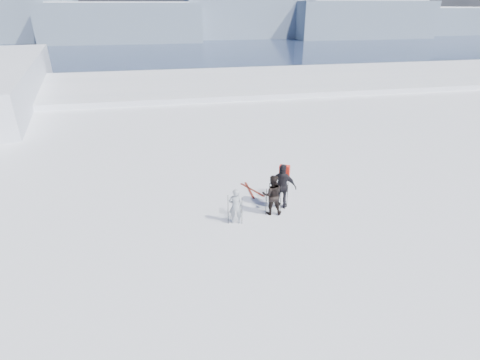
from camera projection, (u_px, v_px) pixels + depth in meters
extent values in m
plane|color=white|center=(191.00, 145.00, 73.90)|extent=(220.00, 208.01, 71.62)
cube|color=white|center=(207.00, 143.00, 42.62)|extent=(180.00, 16.00, 14.00)
plane|color=navy|center=(167.00, 58.00, 282.86)|extent=(820.00, 820.00, 0.00)
cube|color=slate|center=(10.00, 18.00, 403.57)|extent=(130.00, 80.00, 46.00)
cube|color=slate|center=(124.00, 22.00, 400.30)|extent=(160.00, 80.00, 38.00)
cube|color=white|center=(122.00, 6.00, 393.44)|extent=(136.00, 70.00, 8.00)
cube|color=slate|center=(246.00, 14.00, 449.03)|extent=(140.00, 80.00, 52.00)
cube|color=slate|center=(357.00, 19.00, 448.42)|extent=(160.00, 80.00, 40.00)
cube|color=white|center=(359.00, 4.00, 441.13)|extent=(136.00, 70.00, 8.00)
cube|color=slate|center=(429.00, 21.00, 498.27)|extent=(130.00, 80.00, 32.00)
cube|color=white|center=(431.00, 10.00, 492.69)|extent=(110.50, 70.00, 8.00)
cube|color=#2D2B28|center=(20.00, 158.00, 45.05)|extent=(21.55, 17.87, 14.25)
cone|color=black|center=(6.00, 118.00, 37.31)|extent=(6.16, 6.16, 11.00)
cone|color=black|center=(33.00, 110.00, 42.13)|extent=(5.60, 5.60, 10.00)
cone|color=black|center=(35.00, 117.00, 39.66)|extent=(5.60, 5.60, 10.00)
imported|color=#9AA0A8|center=(236.00, 206.00, 14.60)|extent=(0.60, 0.44, 1.50)
imported|color=black|center=(272.00, 195.00, 15.22)|extent=(0.95, 0.80, 1.73)
imported|color=black|center=(283.00, 186.00, 15.62)|extent=(1.25, 0.99, 1.98)
cube|color=red|center=(285.00, 155.00, 15.27)|extent=(0.49, 0.41, 0.63)
cylinder|color=black|center=(228.00, 210.00, 14.57)|extent=(0.02, 0.02, 1.28)
cylinder|color=black|center=(242.00, 211.00, 14.60)|extent=(0.02, 0.02, 1.19)
cylinder|color=black|center=(266.00, 202.00, 15.22)|extent=(0.02, 0.02, 1.20)
cylinder|color=black|center=(281.00, 200.00, 15.25)|extent=(0.02, 0.02, 1.32)
cylinder|color=black|center=(277.00, 196.00, 15.67)|extent=(0.02, 0.02, 1.22)
cylinder|color=black|center=(287.00, 195.00, 15.80)|extent=(0.02, 0.02, 1.19)
cube|color=black|center=(249.00, 190.00, 17.47)|extent=(0.11, 1.70, 0.03)
cube|color=black|center=(252.00, 190.00, 17.50)|extent=(0.85, 1.56, 0.03)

